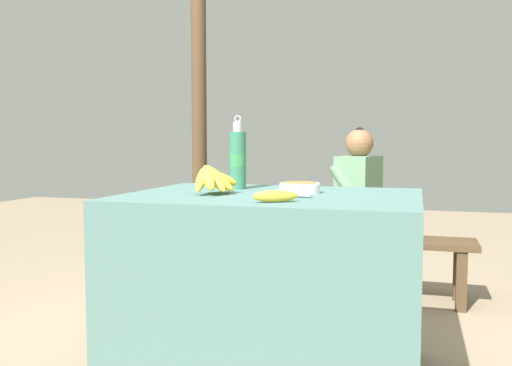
# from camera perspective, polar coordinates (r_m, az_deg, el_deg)

# --- Properties ---
(market_counter) EXTENTS (1.19, 0.90, 0.77)m
(market_counter) POSITION_cam_1_polar(r_m,az_deg,el_deg) (2.31, 1.68, -10.78)
(market_counter) COLOR #4C706B
(market_counter) RESTS_ON ground_plane
(banana_bunch_ripe) EXTENTS (0.17, 0.26, 0.13)m
(banana_bunch_ripe) POSITION_cam_1_polar(r_m,az_deg,el_deg) (2.24, -4.58, 0.51)
(banana_bunch_ripe) COLOR #4C381E
(banana_bunch_ripe) RESTS_ON market_counter
(serving_bowl) EXTENTS (0.17, 0.17, 0.05)m
(serving_bowl) POSITION_cam_1_polar(r_m,az_deg,el_deg) (2.29, 4.64, -0.41)
(serving_bowl) COLOR white
(serving_bowl) RESTS_ON market_counter
(water_bottle) EXTENTS (0.08, 0.08, 0.34)m
(water_bottle) POSITION_cam_1_polar(r_m,az_deg,el_deg) (2.47, -1.93, 2.55)
(water_bottle) COLOR #337556
(water_bottle) RESTS_ON market_counter
(loose_banana_front) EXTENTS (0.17, 0.12, 0.04)m
(loose_banana_front) POSITION_cam_1_polar(r_m,az_deg,el_deg) (1.93, 2.06, -1.39)
(loose_banana_front) COLOR gold
(loose_banana_front) RESTS_ON market_counter
(knife) EXTENTS (0.19, 0.07, 0.02)m
(knife) POSITION_cam_1_polar(r_m,az_deg,el_deg) (2.14, 2.87, -1.15)
(knife) COLOR #BCBCC1
(knife) RESTS_ON market_counter
(wooden_bench) EXTENTS (1.60, 0.32, 0.39)m
(wooden_bench) POSITION_cam_1_polar(r_m,az_deg,el_deg) (3.52, 9.24, -6.49)
(wooden_bench) COLOR #4C3823
(wooden_bench) RESTS_ON ground_plane
(seated_vendor) EXTENTS (0.45, 0.42, 1.08)m
(seated_vendor) POSITION_cam_1_polar(r_m,az_deg,el_deg) (3.45, 10.05, -2.03)
(seated_vendor) COLOR #564C60
(seated_vendor) RESTS_ON ground_plane
(banana_bunch_green) EXTENTS (0.15, 0.23, 0.12)m
(banana_bunch_green) POSITION_cam_1_polar(r_m,az_deg,el_deg) (3.58, 2.74, -4.33)
(banana_bunch_green) COLOR #4C381E
(banana_bunch_green) RESTS_ON wooden_bench
(support_post_near) EXTENTS (0.11, 0.11, 2.55)m
(support_post_near) POSITION_cam_1_polar(r_m,az_deg,el_deg) (4.02, -6.01, 8.40)
(support_post_near) COLOR #4C3823
(support_post_near) RESTS_ON ground_plane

